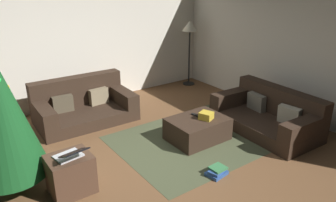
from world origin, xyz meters
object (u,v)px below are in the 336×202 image
tv_remote (196,115)px  couch_right (269,115)px  ottoman (197,129)px  side_table (71,174)px  corner_lamp (190,31)px  gift_box (206,116)px  book_stack (217,172)px  christmas_tree (1,115)px  couch_left (83,106)px  laptop (70,155)px

tv_remote → couch_right: bearing=-36.3°
ottoman → side_table: size_ratio=1.77×
couch_right → corner_lamp: size_ratio=1.18×
couch_right → side_table: bearing=87.5°
gift_box → book_stack: bearing=-123.0°
side_table → corner_lamp: (3.87, 2.45, 1.06)m
christmas_tree → side_table: (0.57, -0.51, -0.76)m
tv_remote → christmas_tree: 2.87m
ottoman → side_table: side_table is taller
gift_box → tv_remote: size_ratio=1.23×
couch_right → side_table: 3.44m
tv_remote → side_table: bearing=174.4°
couch_left → tv_remote: 2.14m
book_stack → gift_box: bearing=57.0°
ottoman → tv_remote: (0.05, 0.11, 0.20)m
couch_left → tv_remote: bearing=127.4°
side_table → laptop: laptop is taller
couch_left → corner_lamp: corner_lamp is taller
laptop → corner_lamp: corner_lamp is taller
christmas_tree → laptop: 0.94m
couch_right → tv_remote: couch_right is taller
couch_left → gift_box: 2.33m
ottoman → corner_lamp: (1.69, 2.31, 1.12)m
ottoman → tv_remote: tv_remote is taller
side_table → corner_lamp: corner_lamp is taller
ottoman → corner_lamp: corner_lamp is taller
ottoman → christmas_tree: size_ratio=0.49×
couch_right → book_stack: bearing=109.1°
laptop → corner_lamp: 4.66m
couch_left → christmas_tree: bearing=45.0°
tv_remote → laptop: (-2.21, -0.31, 0.17)m
tv_remote → laptop: bearing=176.0°
couch_right → tv_remote: (-1.20, 0.55, 0.12)m
couch_left → gift_box: bearing=125.5°
couch_left → corner_lamp: bearing=-169.4°
couch_left → christmas_tree: (-1.53, -1.46, 0.74)m
couch_right → gift_box: couch_right is taller
gift_box → side_table: 2.28m
couch_left → side_table: (-0.96, -1.98, -0.03)m
couch_right → book_stack: couch_right is taller
ottoman → corner_lamp: 3.08m
couch_left → ottoman: bearing=124.7°
tv_remote → christmas_tree: (-2.79, 0.27, 0.63)m
ottoman → laptop: bearing=-174.8°
tv_remote → laptop: laptop is taller
ottoman → christmas_tree: bearing=172.1°
christmas_tree → book_stack: bearing=-30.0°
christmas_tree → book_stack: size_ratio=6.33×
book_stack → corner_lamp: corner_lamp is taller
couch_right → gift_box: (-1.15, 0.34, 0.17)m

